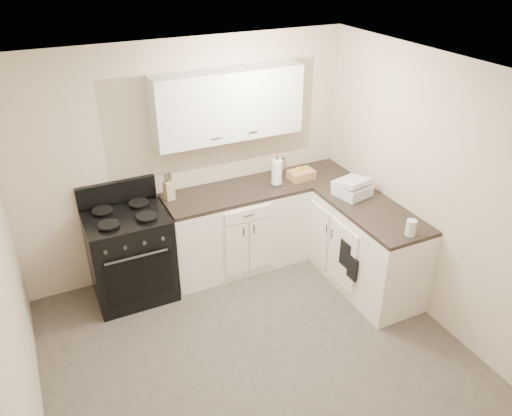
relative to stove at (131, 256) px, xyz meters
name	(u,v)px	position (x,y,z in m)	size (l,w,h in m)	color
floor	(261,363)	(0.77, -1.48, -0.46)	(3.60, 3.60, 0.00)	#473F38
ceiling	(263,84)	(0.77, -1.48, 2.04)	(3.60, 3.60, 0.00)	white
wall_back	(187,161)	(0.77, 0.32, 0.79)	(3.60, 3.60, 0.00)	beige
wall_right	(441,198)	(2.57, -1.48, 0.79)	(3.60, 3.60, 0.00)	beige
wall_left	(7,313)	(-1.03, -1.48, 0.79)	(3.60, 3.60, 0.00)	beige
base_cabinets_back	(237,230)	(1.19, 0.02, -0.01)	(1.55, 0.60, 0.90)	white
base_cabinets_right	(351,236)	(2.27, -0.63, -0.01)	(0.60, 1.90, 0.90)	white
countertop_back	(236,192)	(1.19, 0.02, 0.46)	(1.55, 0.60, 0.04)	black
countertop_right	(355,198)	(2.27, -0.63, 0.46)	(0.60, 1.90, 0.04)	black
upper_cabinets	(228,105)	(1.19, 0.18, 1.38)	(1.55, 0.30, 0.70)	white
stove	(131,256)	(0.00, 0.00, 0.00)	(0.79, 0.68, 0.96)	black
knife_block	(169,190)	(0.50, 0.14, 0.58)	(0.09, 0.08, 0.20)	tan
paper_towel	(277,172)	(1.66, -0.02, 0.62)	(0.12, 0.12, 0.28)	white
picture_frame	(282,164)	(1.89, 0.28, 0.55)	(0.11, 0.01, 0.14)	black
wicker_basket	(301,175)	(1.97, -0.01, 0.53)	(0.28, 0.19, 0.09)	tan
countertop_grill	(352,190)	(2.25, -0.59, 0.54)	(0.32, 0.30, 0.12)	silver
glass_jar	(411,228)	(2.27, -1.48, 0.56)	(0.09, 0.09, 0.15)	silver
oven_mitt_near	(352,268)	(1.95, -1.12, -0.02)	(0.02, 0.15, 0.26)	black
oven_mitt_far	(345,254)	(1.95, -0.98, 0.06)	(0.02, 0.16, 0.29)	black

